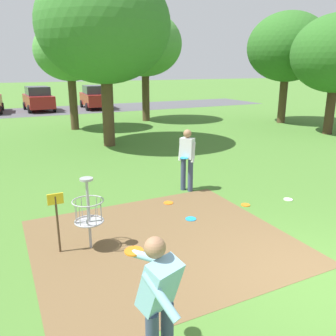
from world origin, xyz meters
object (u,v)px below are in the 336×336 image
object	(u,v)px
tree_near_left	(104,26)
tree_mid_left	(69,51)
player_foreground_watching	(187,157)
player_throwing	(159,302)
frisbee_scattered_a	(246,205)
frisbee_far_left	(191,219)
parked_car_center_right	(95,97)
frisbee_mid_grass	(288,199)
tree_mid_center	(287,47)
disc_golf_basket	(85,211)
parked_car_center_left	(38,99)
frisbee_scattered_b	(168,203)
tree_mid_right	(145,44)

from	to	relation	value
tree_near_left	tree_mid_left	bearing A→B (deg)	95.84
player_foreground_watching	tree_mid_left	world-z (taller)	tree_mid_left
player_throwing	frisbee_scattered_a	size ratio (longest dim) A/B	7.75
frisbee_far_left	parked_car_center_right	distance (m)	22.59
frisbee_mid_grass	tree_near_left	distance (m)	9.87
tree_near_left	parked_car_center_right	size ratio (longest dim) A/B	1.66
tree_mid_left	tree_mid_center	size ratio (longest dim) A/B	0.89
disc_golf_basket	tree_mid_center	world-z (taller)	tree_mid_center
player_throwing	frisbee_far_left	world-z (taller)	player_throwing
player_throwing	parked_car_center_left	xyz separation A→B (m)	(1.79, 26.16, -0.06)
player_throwing	frisbee_scattered_b	xyz separation A→B (m)	(2.36, 4.57, -0.98)
frisbee_scattered_a	tree_mid_center	distance (m)	14.86
player_throwing	frisbee_mid_grass	distance (m)	6.34
disc_golf_basket	tree_mid_right	world-z (taller)	tree_mid_right
player_throwing	player_foreground_watching	bearing A→B (deg)	58.15
frisbee_mid_grass	parked_car_center_right	bearing A→B (deg)	87.80
frisbee_far_left	tree_mid_right	distance (m)	15.73
tree_mid_center	frisbee_scattered_b	bearing A→B (deg)	-143.82
disc_golf_basket	tree_mid_left	world-z (taller)	tree_mid_left
disc_golf_basket	frisbee_mid_grass	xyz separation A→B (m)	(5.26, 0.20, -0.74)
player_throwing	parked_car_center_right	bearing A→B (deg)	76.67
frisbee_scattered_a	tree_mid_left	distance (m)	13.59
frisbee_scattered_a	frisbee_scattered_b	distance (m)	1.92
frisbee_scattered_b	tree_mid_left	xyz separation A→B (m)	(0.17, 11.93, 4.05)
tree_mid_left	tree_mid_right	size ratio (longest dim) A/B	0.87
disc_golf_basket	player_throwing	world-z (taller)	player_throwing
frisbee_far_left	tree_mid_left	world-z (taller)	tree_mid_left
tree_near_left	tree_mid_right	bearing A→B (deg)	54.79
tree_near_left	tree_mid_center	world-z (taller)	tree_near_left
tree_mid_left	tree_mid_right	distance (m)	4.91
tree_mid_center	parked_car_center_right	xyz separation A→B (m)	(-8.26, 12.40, -3.45)
frisbee_mid_grass	tree_mid_right	xyz separation A→B (m)	(2.01, 14.30, 4.57)
frisbee_scattered_a	tree_mid_left	bearing A→B (deg)	96.60
tree_mid_center	tree_mid_right	world-z (taller)	tree_mid_right
frisbee_scattered_a	tree_near_left	bearing A→B (deg)	97.05
tree_mid_left	parked_car_center_left	bearing A→B (deg)	94.40
parked_car_center_right	tree_mid_left	bearing A→B (deg)	-111.12
parked_car_center_right	frisbee_far_left	bearing A→B (deg)	-99.47
disc_golf_basket	tree_mid_center	size ratio (longest dim) A/B	0.22
disc_golf_basket	player_throwing	xyz separation A→B (m)	(0.01, -3.22, 0.23)
player_throwing	tree_mid_right	distance (m)	19.49
disc_golf_basket	frisbee_scattered_a	xyz separation A→B (m)	(4.03, 0.39, -0.74)
frisbee_scattered_b	tree_mid_left	size ratio (longest dim) A/B	0.04
player_foreground_watching	tree_mid_right	size ratio (longest dim) A/B	0.26
disc_golf_basket	tree_near_left	world-z (taller)	tree_near_left
frisbee_mid_grass	tree_near_left	xyz separation A→B (m)	(-2.23, 8.30, 4.84)
player_throwing	frisbee_scattered_b	bearing A→B (deg)	62.68
frisbee_scattered_b	tree_mid_center	xyz separation A→B (m)	(12.00, 8.78, 4.36)
frisbee_scattered_b	tree_mid_center	world-z (taller)	tree_mid_center
player_foreground_watching	parked_car_center_right	size ratio (longest dim) A/B	0.40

